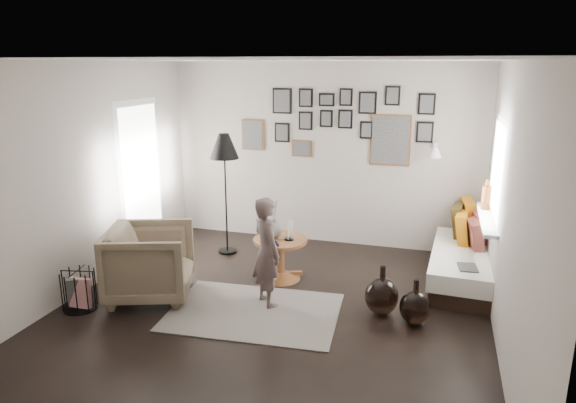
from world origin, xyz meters
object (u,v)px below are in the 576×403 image
(magazine_basket, at_px, (79,290))
(child, at_px, (267,252))
(vase, at_px, (275,226))
(armchair, at_px, (150,262))
(demijohn_small, at_px, (415,307))
(pedestal_table, at_px, (280,260))
(daybed, at_px, (465,258))
(floor_lamp, at_px, (224,151))
(demijohn_large, at_px, (382,296))

(magazine_basket, height_order, child, child)
(vase, height_order, armchair, vase)
(armchair, distance_m, demijohn_small, 2.91)
(pedestal_table, bearing_deg, armchair, -144.24)
(pedestal_table, distance_m, vase, 0.43)
(armchair, bearing_deg, daybed, -85.28)
(magazine_basket, bearing_deg, daybed, 26.69)
(daybed, xyz_separation_m, magazine_basket, (-4.00, -2.01, -0.06))
(floor_lamp, xyz_separation_m, child, (1.06, -1.36, -0.83))
(magazine_basket, bearing_deg, armchair, 39.74)
(armchair, height_order, child, child)
(magazine_basket, distance_m, demijohn_large, 3.24)
(pedestal_table, bearing_deg, child, -84.57)
(vase, height_order, demijohn_large, vase)
(demijohn_small, bearing_deg, magazine_basket, -168.83)
(demijohn_small, bearing_deg, pedestal_table, 157.01)
(daybed, xyz_separation_m, demijohn_small, (-0.51, -1.32, -0.09))
(vase, relative_size, demijohn_small, 0.97)
(pedestal_table, bearing_deg, floor_lamp, 146.37)
(demijohn_large, relative_size, child, 0.44)
(vase, distance_m, magazine_basket, 2.29)
(armchair, relative_size, magazine_basket, 2.09)
(daybed, bearing_deg, child, -144.82)
(demijohn_small, bearing_deg, child, -179.94)
(pedestal_table, height_order, daybed, daybed)
(magazine_basket, relative_size, demijohn_large, 0.81)
(pedestal_table, height_order, demijohn_small, pedestal_table)
(vase, distance_m, child, 0.74)
(magazine_basket, distance_m, child, 2.06)
(child, bearing_deg, magazine_basket, 65.45)
(vase, relative_size, child, 0.39)
(demijohn_large, xyz_separation_m, child, (-1.23, -0.12, 0.40))
(child, bearing_deg, demijohn_large, -128.76)
(pedestal_table, height_order, child, child)
(pedestal_table, xyz_separation_m, child, (0.07, -0.70, 0.37))
(daybed, distance_m, demijohn_small, 1.42)
(armchair, xyz_separation_m, floor_lamp, (0.26, 1.56, 1.03))
(vase, distance_m, daybed, 2.35)
(daybed, relative_size, demijohn_small, 3.78)
(magazine_basket, bearing_deg, demijohn_small, 11.17)
(armchair, distance_m, floor_lamp, 1.88)
(daybed, relative_size, demijohn_large, 3.44)
(daybed, height_order, demijohn_small, daybed)
(demijohn_large, distance_m, child, 1.30)
(vase, distance_m, floor_lamp, 1.36)
(pedestal_table, relative_size, armchair, 0.72)
(floor_lamp, bearing_deg, pedestal_table, -33.63)
(daybed, bearing_deg, vase, -162.04)
(daybed, distance_m, floor_lamp, 3.36)
(pedestal_table, height_order, floor_lamp, floor_lamp)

